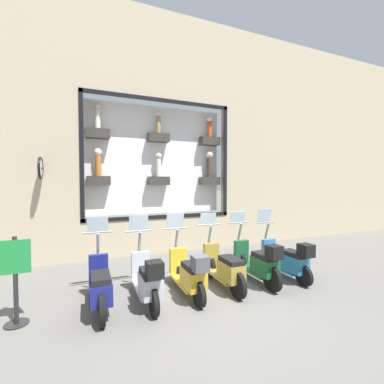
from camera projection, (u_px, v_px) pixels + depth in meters
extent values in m
plane|color=#66635E|center=(206.00, 296.00, 5.24)|extent=(120.00, 120.00, 0.00)
cube|color=tan|center=(366.00, 149.00, 12.29)|extent=(0.40, 15.58, 7.82)
cube|color=tan|center=(160.00, 235.00, 8.54)|extent=(0.40, 4.83, 1.14)
cube|color=tan|center=(159.00, 56.00, 8.33)|extent=(0.40, 4.83, 2.81)
cube|color=black|center=(161.00, 100.00, 8.19)|extent=(0.04, 4.83, 0.12)
cube|color=black|center=(161.00, 217.00, 8.33)|extent=(0.04, 4.83, 0.12)
cube|color=black|center=(225.00, 161.00, 9.15)|extent=(0.04, 0.12, 3.87)
cube|color=black|center=(82.00, 156.00, 7.36)|extent=(0.04, 0.12, 3.87)
cube|color=white|center=(157.00, 160.00, 8.77)|extent=(0.04, 4.59, 3.63)
cube|color=#38332D|center=(210.00, 141.00, 9.26)|extent=(0.36, 0.69, 0.28)
cylinder|color=#CC4C23|center=(210.00, 130.00, 9.25)|extent=(0.15, 0.15, 0.55)
sphere|color=white|center=(210.00, 119.00, 9.23)|extent=(0.20, 0.20, 0.20)
cube|color=#38332D|center=(158.00, 138.00, 8.54)|extent=(0.36, 0.69, 0.28)
cylinder|color=#9E7F4C|center=(158.00, 125.00, 8.53)|extent=(0.16, 0.16, 0.56)
sphere|color=beige|center=(158.00, 113.00, 8.51)|extent=(0.20, 0.20, 0.20)
cube|color=#38332D|center=(98.00, 134.00, 7.82)|extent=(0.36, 0.69, 0.28)
cylinder|color=silver|center=(98.00, 119.00, 7.81)|extent=(0.16, 0.16, 0.59)
sphere|color=beige|center=(97.00, 106.00, 7.79)|extent=(0.21, 0.21, 0.21)
cube|color=#38332D|center=(209.00, 181.00, 9.32)|extent=(0.36, 0.69, 0.28)
cylinder|color=#47382D|center=(209.00, 168.00, 9.30)|extent=(0.19, 0.19, 0.68)
sphere|color=beige|center=(210.00, 155.00, 9.28)|extent=(0.24, 0.24, 0.24)
cube|color=#38332D|center=(159.00, 181.00, 8.60)|extent=(0.36, 0.69, 0.28)
cylinder|color=silver|center=(159.00, 168.00, 8.58)|extent=(0.16, 0.16, 0.59)
sphere|color=beige|center=(158.00, 156.00, 8.57)|extent=(0.21, 0.21, 0.21)
cube|color=#38332D|center=(98.00, 181.00, 7.88)|extent=(0.36, 0.69, 0.28)
cylinder|color=#B26B2D|center=(98.00, 166.00, 7.86)|extent=(0.17, 0.17, 0.62)
sphere|color=white|center=(98.00, 152.00, 7.84)|extent=(0.23, 0.23, 0.23)
cylinder|color=black|center=(42.00, 168.00, 6.85)|extent=(0.35, 0.05, 0.05)
torus|color=black|center=(40.00, 168.00, 6.69)|extent=(0.60, 0.06, 0.60)
cylinder|color=white|center=(40.00, 168.00, 6.69)|extent=(0.49, 0.03, 0.49)
cylinder|color=black|center=(265.00, 259.00, 6.94)|extent=(0.45, 0.09, 0.45)
cylinder|color=black|center=(304.00, 276.00, 5.71)|extent=(0.45, 0.09, 0.45)
cube|color=teal|center=(283.00, 267.00, 6.33)|extent=(1.02, 0.38, 0.06)
cube|color=teal|center=(294.00, 263.00, 5.97)|extent=(0.61, 0.35, 0.36)
cube|color=black|center=(294.00, 254.00, 5.97)|extent=(0.58, 0.31, 0.10)
cube|color=teal|center=(268.00, 250.00, 6.82)|extent=(0.12, 0.37, 0.56)
cylinder|color=gray|center=(267.00, 231.00, 6.86)|extent=(0.20, 0.06, 0.45)
cylinder|color=gray|center=(265.00, 222.00, 6.92)|extent=(0.04, 0.61, 0.04)
cube|color=silver|center=(264.00, 215.00, 6.95)|extent=(0.09, 0.42, 0.37)
cube|color=black|center=(306.00, 250.00, 5.65)|extent=(0.28, 0.28, 0.28)
cylinder|color=black|center=(239.00, 262.00, 6.59)|extent=(0.55, 0.09, 0.55)
cylinder|color=black|center=(272.00, 279.00, 5.42)|extent=(0.55, 0.09, 0.55)
cube|color=#19512D|center=(254.00, 270.00, 6.00)|extent=(1.02, 0.39, 0.06)
cube|color=#19512D|center=(264.00, 266.00, 5.65)|extent=(0.61, 0.35, 0.36)
cube|color=black|center=(264.00, 256.00, 5.64)|extent=(0.58, 0.31, 0.10)
cube|color=#19512D|center=(241.00, 251.00, 6.49)|extent=(0.12, 0.37, 0.56)
cylinder|color=gray|center=(240.00, 231.00, 6.54)|extent=(0.20, 0.06, 0.45)
cylinder|color=gray|center=(238.00, 223.00, 6.60)|extent=(0.04, 0.60, 0.04)
cube|color=silver|center=(238.00, 217.00, 6.63)|extent=(0.08, 0.42, 0.29)
cube|color=black|center=(274.00, 252.00, 5.35)|extent=(0.28, 0.28, 0.28)
cylinder|color=black|center=(209.00, 266.00, 6.26)|extent=(0.54, 0.09, 0.54)
cylinder|color=black|center=(238.00, 285.00, 5.10)|extent=(0.54, 0.09, 0.54)
cube|color=olive|center=(222.00, 275.00, 5.68)|extent=(1.02, 0.39, 0.06)
cube|color=olive|center=(231.00, 271.00, 5.33)|extent=(0.61, 0.35, 0.36)
cube|color=black|center=(231.00, 260.00, 5.32)|extent=(0.58, 0.31, 0.10)
cube|color=olive|center=(211.00, 255.00, 6.17)|extent=(0.12, 0.37, 0.56)
cylinder|color=gray|center=(210.00, 234.00, 6.22)|extent=(0.20, 0.06, 0.45)
cylinder|color=gray|center=(209.00, 225.00, 6.27)|extent=(0.04, 0.60, 0.04)
cube|color=silver|center=(208.00, 219.00, 6.31)|extent=(0.08, 0.42, 0.29)
cylinder|color=black|center=(176.00, 271.00, 5.96)|extent=(0.49, 0.09, 0.49)
cylinder|color=black|center=(199.00, 294.00, 4.75)|extent=(0.49, 0.09, 0.49)
cube|color=gold|center=(186.00, 282.00, 5.36)|extent=(1.02, 0.39, 0.06)
cube|color=gold|center=(193.00, 278.00, 5.01)|extent=(0.61, 0.35, 0.36)
cube|color=black|center=(193.00, 267.00, 5.00)|extent=(0.58, 0.31, 0.10)
cube|color=gold|center=(178.00, 260.00, 5.85)|extent=(0.12, 0.37, 0.56)
cylinder|color=gray|center=(177.00, 238.00, 5.90)|extent=(0.20, 0.06, 0.45)
cylinder|color=gray|center=(176.00, 228.00, 5.95)|extent=(0.04, 0.60, 0.04)
cube|color=silver|center=(175.00, 220.00, 5.98)|extent=(0.09, 0.42, 0.37)
cube|color=#4C4C51|center=(200.00, 264.00, 4.69)|extent=(0.28, 0.28, 0.28)
cylinder|color=black|center=(140.00, 277.00, 5.64)|extent=(0.49, 0.09, 0.49)
cylinder|color=black|center=(154.00, 302.00, 4.43)|extent=(0.49, 0.09, 0.49)
cube|color=#B7BCC6|center=(146.00, 288.00, 5.04)|extent=(1.02, 0.38, 0.06)
cube|color=#B7BCC6|center=(150.00, 285.00, 4.68)|extent=(0.61, 0.35, 0.36)
cube|color=black|center=(150.00, 273.00, 4.67)|extent=(0.58, 0.31, 0.10)
cube|color=#B7BCC6|center=(140.00, 265.00, 5.53)|extent=(0.12, 0.37, 0.56)
cylinder|color=gray|center=(140.00, 241.00, 5.57)|extent=(0.20, 0.06, 0.45)
cylinder|color=gray|center=(139.00, 231.00, 5.63)|extent=(0.04, 0.60, 0.04)
cube|color=silver|center=(139.00, 223.00, 5.66)|extent=(0.09, 0.42, 0.36)
cube|color=black|center=(154.00, 270.00, 4.36)|extent=(0.28, 0.28, 0.28)
cylinder|color=black|center=(99.00, 281.00, 5.29)|extent=(0.55, 0.09, 0.55)
cylinder|color=black|center=(102.00, 309.00, 4.13)|extent=(0.55, 0.09, 0.55)
cube|color=navy|center=(100.00, 294.00, 4.71)|extent=(1.02, 0.38, 0.06)
cube|color=navy|center=(101.00, 291.00, 4.36)|extent=(0.61, 0.35, 0.36)
cube|color=black|center=(101.00, 277.00, 4.35)|extent=(0.58, 0.31, 0.10)
cube|color=navy|center=(98.00, 268.00, 5.20)|extent=(0.12, 0.37, 0.56)
cylinder|color=gray|center=(98.00, 243.00, 5.25)|extent=(0.20, 0.06, 0.45)
cylinder|color=gray|center=(98.00, 232.00, 5.31)|extent=(0.04, 0.61, 0.04)
cube|color=silver|center=(98.00, 224.00, 5.34)|extent=(0.08, 0.42, 0.33)
cylinder|color=#232326|center=(17.00, 324.00, 4.18)|extent=(0.36, 0.36, 0.02)
cylinder|color=#232326|center=(16.00, 281.00, 4.15)|extent=(0.07, 0.07, 1.44)
cube|color=#1E8438|center=(15.00, 257.00, 4.12)|extent=(0.03, 0.45, 0.55)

